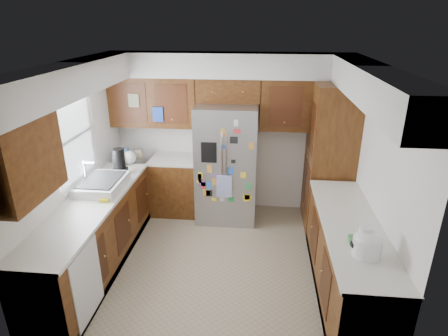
{
  "coord_description": "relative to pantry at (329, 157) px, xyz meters",
  "views": [
    {
      "loc": [
        0.49,
        -4.07,
        2.96
      ],
      "look_at": [
        0.04,
        0.35,
        1.17
      ],
      "focal_mm": 30.0,
      "sensor_mm": 36.0,
      "label": 1
    }
  ],
  "objects": [
    {
      "name": "floor",
      "position": [
        -1.5,
        -1.15,
        -1.07
      ],
      "size": [
        3.6,
        3.6,
        0.0
      ],
      "primitive_type": "plane",
      "color": "tan",
      "rests_on": "ground"
    },
    {
      "name": "room_shell",
      "position": [
        -1.61,
        -0.79,
        0.75
      ],
      "size": [
        3.64,
        3.24,
        2.52
      ],
      "color": "white",
      "rests_on": "ground"
    },
    {
      "name": "left_counter_run",
      "position": [
        -2.86,
        -1.12,
        -0.65
      ],
      "size": [
        1.36,
        3.2,
        0.92
      ],
      "color": "#411D0C",
      "rests_on": "ground"
    },
    {
      "name": "right_counter_run",
      "position": [
        0.0,
        -1.62,
        -0.65
      ],
      "size": [
        0.63,
        2.25,
        0.92
      ],
      "color": "#411D0C",
      "rests_on": "ground"
    },
    {
      "name": "pantry",
      "position": [
        0.0,
        0.0,
        0.0
      ],
      "size": [
        0.6,
        0.9,
        2.15
      ],
      "primitive_type": "cube",
      "color": "#411D0C",
      "rests_on": "ground"
    },
    {
      "name": "fridge",
      "position": [
        -1.5,
        0.05,
        -0.17
      ],
      "size": [
        0.9,
        0.79,
        1.8
      ],
      "color": "gray",
      "rests_on": "ground"
    },
    {
      "name": "bridge_cabinet",
      "position": [
        -1.5,
        0.28,
        0.9
      ],
      "size": [
        0.96,
        0.34,
        0.35
      ],
      "primitive_type": "cube",
      "color": "#411D0C",
      "rests_on": "fridge"
    },
    {
      "name": "fridge_top_items",
      "position": [
        -1.64,
        0.23,
        1.2
      ],
      "size": [
        0.78,
        0.33,
        0.28
      ],
      "color": "#131EC4",
      "rests_on": "bridge_cabinet"
    },
    {
      "name": "sink_assembly",
      "position": [
        -3.0,
        -1.05,
        -0.09
      ],
      "size": [
        0.52,
        0.74,
        0.37
      ],
      "color": "silver",
      "rests_on": "left_counter_run"
    },
    {
      "name": "left_counter_clutter",
      "position": [
        -2.97,
        -0.34,
        -0.02
      ],
      "size": [
        0.33,
        0.85,
        0.38
      ],
      "color": "black",
      "rests_on": "left_counter_run"
    },
    {
      "name": "rice_cooker",
      "position": [
        -0.0,
        -2.2,
        -0.03
      ],
      "size": [
        0.27,
        0.26,
        0.23
      ],
      "color": "white",
      "rests_on": "right_counter_run"
    },
    {
      "name": "paper_towel",
      "position": [
        -0.02,
        -2.14,
        -0.02
      ],
      "size": [
        0.12,
        0.12,
        0.26
      ],
      "primitive_type": "cylinder",
      "color": "white",
      "rests_on": "right_counter_run"
    }
  ]
}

